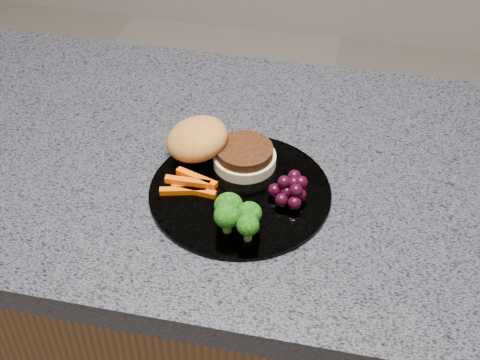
# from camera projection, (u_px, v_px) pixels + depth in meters

# --- Properties ---
(island_cabinet) EXTENTS (1.20, 0.60, 0.86)m
(island_cabinet) POSITION_uv_depth(u_px,v_px,m) (261.00, 348.00, 1.31)
(island_cabinet) COLOR brown
(island_cabinet) RESTS_ON ground
(countertop) EXTENTS (1.20, 0.60, 0.04)m
(countertop) POSITION_uv_depth(u_px,v_px,m) (267.00, 177.00, 1.01)
(countertop) COLOR #54545F
(countertop) RESTS_ON island_cabinet
(plate) EXTENTS (0.26, 0.26, 0.01)m
(plate) POSITION_uv_depth(u_px,v_px,m) (240.00, 192.00, 0.95)
(plate) COLOR white
(plate) RESTS_ON countertop
(burger) EXTENTS (0.18, 0.11, 0.05)m
(burger) POSITION_uv_depth(u_px,v_px,m) (214.00, 147.00, 0.99)
(burger) COLOR #FAEAB0
(burger) RESTS_ON plate
(carrot_sticks) EXTENTS (0.08, 0.05, 0.02)m
(carrot_sticks) POSITION_uv_depth(u_px,v_px,m) (191.00, 185.00, 0.95)
(carrot_sticks) COLOR #F45A04
(carrot_sticks) RESTS_ON plate
(broccoli) EXTENTS (0.07, 0.06, 0.05)m
(broccoli) POSITION_uv_depth(u_px,v_px,m) (236.00, 214.00, 0.88)
(broccoli) COLOR olive
(broccoli) RESTS_ON plate
(grape_bunch) EXTENTS (0.05, 0.06, 0.03)m
(grape_bunch) POSITION_uv_depth(u_px,v_px,m) (291.00, 189.00, 0.93)
(grape_bunch) COLOR black
(grape_bunch) RESTS_ON plate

